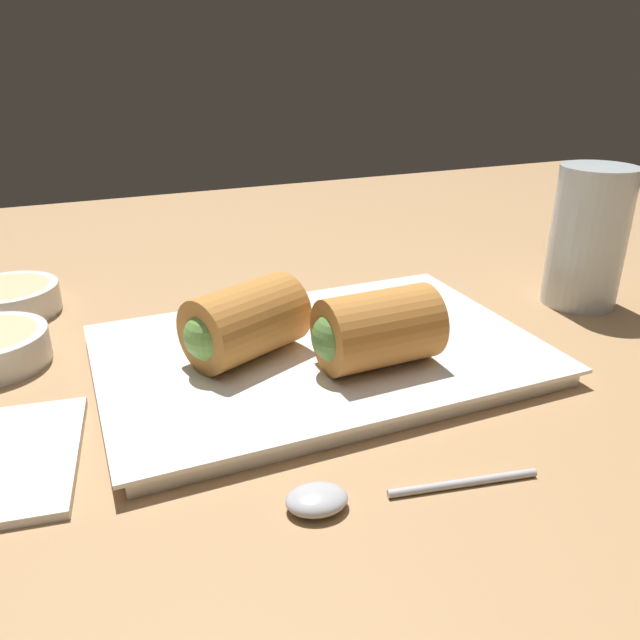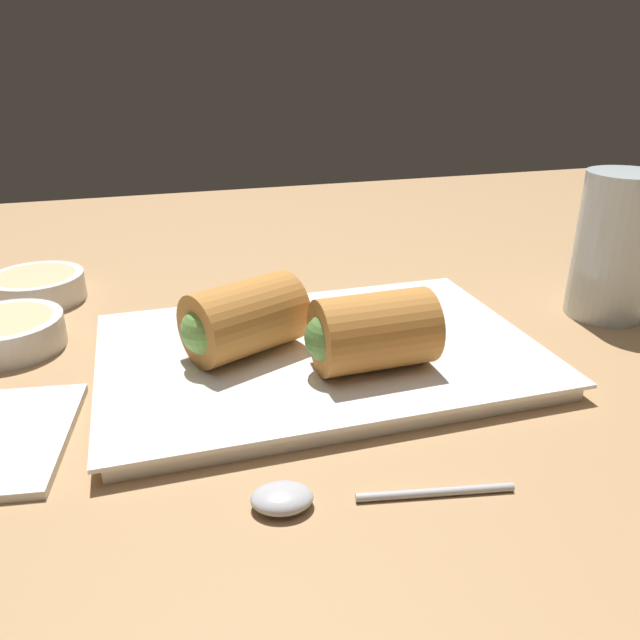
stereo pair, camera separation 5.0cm
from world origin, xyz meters
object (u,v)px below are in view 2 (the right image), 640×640
Objects in this scene: spoon at (308,497)px; drinking_glass at (615,246)px; serving_plate at (320,354)px; dipping_bowl_far at (37,286)px; dipping_bowl_near at (8,332)px.

drinking_glass reaches higher than spoon.
spoon is at bearing -108.86° from serving_plate.
serving_plate is at bearing 71.14° from spoon.
dipping_bowl_far is (-23.38, 21.17, 0.70)cm from serving_plate.
spoon is at bearing -64.54° from dipping_bowl_far.
drinking_glass is (28.84, 1.93, 6.00)cm from serving_plate.
dipping_bowl_near is 0.68× the size of drinking_glass.
serving_plate is 2.27× the size of spoon.
dipping_bowl_near is 0.60× the size of spoon.
serving_plate is 26.58cm from dipping_bowl_near.
drinking_glass reaches higher than dipping_bowl_far.
dipping_bowl_far is 0.60× the size of spoon.
dipping_bowl_far reaches higher than spoon.
dipping_bowl_far is at bearing 115.46° from spoon.
dipping_bowl_near is 32.56cm from spoon.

